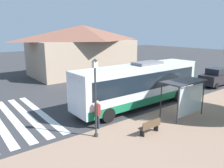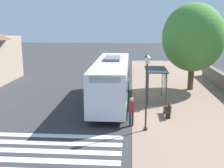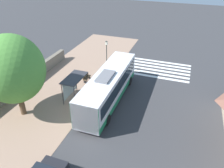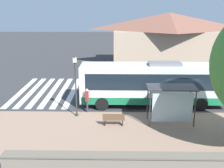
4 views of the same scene
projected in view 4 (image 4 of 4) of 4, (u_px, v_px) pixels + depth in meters
ground_plane at (183, 113)px, 20.86m from camera, size 120.00×120.00×0.00m
sidewalk_plaza at (200, 141)px, 16.53m from camera, size 9.00×44.00×0.02m
crosswalk_stripes at (47, 91)px, 25.86m from camera, size 9.00×5.25×0.01m
background_building at (168, 39)px, 35.74m from camera, size 8.05×14.37×6.72m
bus at (153, 83)px, 21.93m from camera, size 2.62×11.27×3.49m
bus_shelter at (172, 94)px, 18.36m from camera, size 1.66×3.21×2.57m
pedestrian at (87, 98)px, 20.73m from camera, size 0.34×0.24×1.81m
bench at (114, 119)px, 18.52m from camera, size 0.40×1.46×0.88m
street_lamp_near at (76, 81)px, 19.51m from camera, size 0.28×0.28×4.45m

